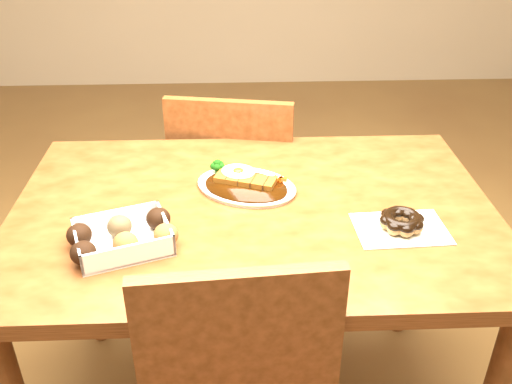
{
  "coord_description": "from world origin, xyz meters",
  "views": [
    {
      "loc": [
        -0.04,
        -1.2,
        1.5
      ],
      "look_at": [
        0.0,
        -0.03,
        0.81
      ],
      "focal_mm": 40.0,
      "sensor_mm": 36.0,
      "label": 1
    }
  ],
  "objects_px": {
    "table": "(254,239)",
    "chair_far": "(237,192)",
    "donut_box": "(123,236)",
    "katsu_curry_plate": "(245,184)",
    "pon_de_ring": "(402,222)"
  },
  "relations": [
    {
      "from": "pon_de_ring",
      "to": "donut_box",
      "type": "bearing_deg",
      "value": -176.22
    },
    {
      "from": "table",
      "to": "donut_box",
      "type": "bearing_deg",
      "value": -152.19
    },
    {
      "from": "pon_de_ring",
      "to": "chair_far",
      "type": "bearing_deg",
      "value": 120.32
    },
    {
      "from": "katsu_curry_plate",
      "to": "pon_de_ring",
      "type": "xyz_separation_m",
      "value": [
        0.36,
        -0.21,
        0.01
      ]
    },
    {
      "from": "table",
      "to": "katsu_curry_plate",
      "type": "relative_size",
      "value": 3.83
    },
    {
      "from": "table",
      "to": "chair_far",
      "type": "bearing_deg",
      "value": 94.26
    },
    {
      "from": "table",
      "to": "chair_far",
      "type": "height_order",
      "value": "chair_far"
    },
    {
      "from": "chair_far",
      "to": "katsu_curry_plate",
      "type": "xyz_separation_m",
      "value": [
        0.02,
        -0.44,
        0.29
      ]
    },
    {
      "from": "chair_far",
      "to": "donut_box",
      "type": "relative_size",
      "value": 3.52
    },
    {
      "from": "chair_far",
      "to": "donut_box",
      "type": "bearing_deg",
      "value": 79.81
    },
    {
      "from": "katsu_curry_plate",
      "to": "pon_de_ring",
      "type": "distance_m",
      "value": 0.41
    },
    {
      "from": "chair_far",
      "to": "pon_de_ring",
      "type": "relative_size",
      "value": 3.97
    },
    {
      "from": "chair_far",
      "to": "donut_box",
      "type": "xyz_separation_m",
      "value": [
        -0.26,
        -0.69,
        0.3
      ]
    },
    {
      "from": "table",
      "to": "pon_de_ring",
      "type": "distance_m",
      "value": 0.38
    },
    {
      "from": "table",
      "to": "chair_far",
      "type": "distance_m",
      "value": 0.56
    }
  ]
}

